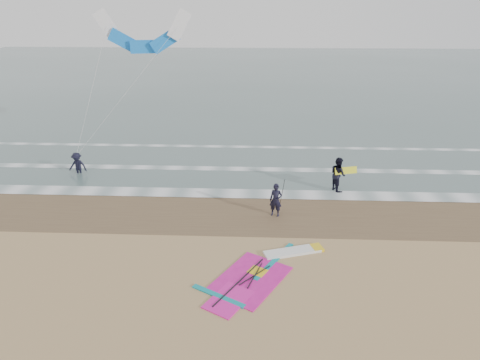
{
  "coord_description": "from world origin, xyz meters",
  "views": [
    {
      "loc": [
        -0.89,
        -13.53,
        10.01
      ],
      "look_at": [
        -1.7,
        5.0,
        2.2
      ],
      "focal_mm": 32.0,
      "sensor_mm": 36.0,
      "label": 1
    }
  ],
  "objects_px": {
    "person_standing": "(276,200)",
    "person_walking": "(338,174)",
    "surf_kite": "(144,36)",
    "person_wading": "(77,161)",
    "windsurf_rig": "(263,271)"
  },
  "relations": [
    {
      "from": "person_walking",
      "to": "surf_kite",
      "type": "distance_m",
      "value": 15.27
    },
    {
      "from": "windsurf_rig",
      "to": "surf_kite",
      "type": "bearing_deg",
      "value": 118.3
    },
    {
      "from": "person_standing",
      "to": "person_walking",
      "type": "distance_m",
      "value": 4.88
    },
    {
      "from": "surf_kite",
      "to": "person_standing",
      "type": "bearing_deg",
      "value": -48.65
    },
    {
      "from": "person_walking",
      "to": "surf_kite",
      "type": "bearing_deg",
      "value": 40.78
    },
    {
      "from": "person_wading",
      "to": "surf_kite",
      "type": "height_order",
      "value": "surf_kite"
    },
    {
      "from": "surf_kite",
      "to": "person_walking",
      "type": "bearing_deg",
      "value": -27.65
    },
    {
      "from": "person_standing",
      "to": "person_wading",
      "type": "bearing_deg",
      "value": 171.88
    },
    {
      "from": "person_walking",
      "to": "windsurf_rig",
      "type": "bearing_deg",
      "value": 131.11
    },
    {
      "from": "windsurf_rig",
      "to": "person_wading",
      "type": "xyz_separation_m",
      "value": [
        -11.48,
        10.03,
        0.83
      ]
    },
    {
      "from": "windsurf_rig",
      "to": "surf_kite",
      "type": "xyz_separation_m",
      "value": [
        -7.82,
        14.53,
        7.84
      ]
    },
    {
      "from": "person_wading",
      "to": "person_standing",
      "type": "bearing_deg",
      "value": -18.66
    },
    {
      "from": "windsurf_rig",
      "to": "surf_kite",
      "type": "distance_m",
      "value": 18.27
    },
    {
      "from": "person_wading",
      "to": "surf_kite",
      "type": "relative_size",
      "value": 0.2
    },
    {
      "from": "windsurf_rig",
      "to": "person_standing",
      "type": "height_order",
      "value": "person_standing"
    }
  ]
}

